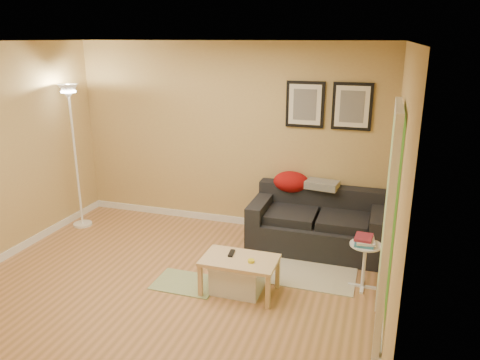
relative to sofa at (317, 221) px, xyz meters
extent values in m
plane|color=#B87D4F|center=(-1.38, -1.53, -0.38)|extent=(4.50, 4.50, 0.00)
plane|color=white|center=(-1.38, -1.53, 2.23)|extent=(4.50, 4.50, 0.00)
plane|color=tan|center=(-1.38, 0.47, 0.92)|extent=(4.50, 0.00, 4.50)
plane|color=tan|center=(-1.38, -3.53, 0.92)|extent=(4.50, 0.00, 4.50)
plane|color=tan|center=(0.87, -1.53, 0.92)|extent=(0.00, 4.00, 4.00)
cube|color=white|center=(-1.38, 0.46, -0.33)|extent=(4.50, 0.02, 0.10)
cube|color=white|center=(-3.62, -1.53, -0.33)|extent=(0.02, 4.00, 0.10)
cube|color=white|center=(0.86, -1.53, -0.33)|extent=(0.02, 4.00, 0.10)
cube|color=beige|center=(-0.06, -0.68, -0.37)|extent=(1.25, 0.85, 0.01)
cube|color=#668C4C|center=(-1.25, -1.37, -0.37)|extent=(0.70, 0.50, 0.01)
cube|color=black|center=(-0.73, -1.28, 0.03)|extent=(0.07, 0.16, 0.02)
cylinder|color=yellow|center=(-0.48, -1.40, 0.04)|extent=(0.07, 0.07, 0.03)
camera|label=1|loc=(0.73, -5.55, 2.26)|focal=34.48mm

